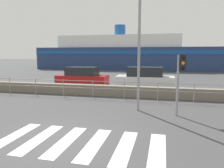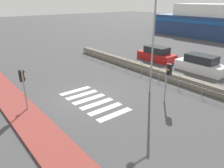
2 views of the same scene
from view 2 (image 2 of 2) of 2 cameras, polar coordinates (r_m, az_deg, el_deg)
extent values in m
plane|color=#424244|center=(14.91, -6.63, -3.54)|extent=(160.00, 160.00, 0.00)
cube|color=brown|center=(13.43, -21.67, -7.70)|extent=(24.00, 1.80, 0.12)
cube|color=silver|center=(16.10, -9.52, -1.75)|extent=(0.45, 2.40, 0.01)
cube|color=silver|center=(15.38, -7.84, -2.78)|extent=(0.45, 2.40, 0.01)
cube|color=silver|center=(14.68, -6.01, -3.91)|extent=(0.45, 2.40, 0.01)
cube|color=silver|center=(14.00, -3.98, -5.15)|extent=(0.45, 2.40, 0.01)
cube|color=silver|center=(13.35, -1.75, -6.50)|extent=(0.45, 2.40, 0.01)
cube|color=silver|center=(12.73, 0.72, -7.98)|extent=(0.45, 2.40, 0.01)
cube|color=slate|center=(19.29, 11.66, 3.03)|extent=(23.05, 0.55, 0.65)
cylinder|color=gray|center=(18.44, 10.05, 4.51)|extent=(20.74, 0.03, 0.03)
cylinder|color=gray|center=(18.57, 9.97, 3.27)|extent=(20.74, 0.03, 0.03)
cylinder|color=gray|center=(26.31, -7.26, 8.63)|extent=(0.04, 0.04, 1.05)
cylinder|color=gray|center=(24.77, -4.93, 7.93)|extent=(0.04, 0.04, 1.05)
cylinder|color=gray|center=(23.27, -2.30, 7.11)|extent=(0.04, 0.04, 1.05)
cylinder|color=gray|center=(21.83, 0.68, 6.17)|extent=(0.04, 0.04, 1.05)
cylinder|color=gray|center=(20.46, 4.05, 5.08)|extent=(0.04, 0.04, 1.05)
cylinder|color=gray|center=(19.18, 7.86, 3.82)|extent=(0.04, 0.04, 1.05)
cylinder|color=gray|center=(18.01, 12.19, 2.36)|extent=(0.04, 0.04, 1.05)
cylinder|color=gray|center=(16.97, 17.07, 0.70)|extent=(0.04, 0.04, 1.05)
cylinder|color=gray|center=(16.09, 22.53, -1.16)|extent=(0.04, 0.04, 1.05)
cylinder|color=gray|center=(13.63, -21.82, -1.76)|extent=(0.10, 0.10, 2.49)
cube|color=black|center=(13.48, -22.56, 2.00)|extent=(0.24, 0.24, 0.68)
sphere|color=black|center=(13.45, -22.13, 2.98)|extent=(0.13, 0.13, 0.13)
sphere|color=orange|center=(13.51, -22.00, 2.13)|extent=(0.13, 0.13, 0.13)
sphere|color=black|center=(13.58, -21.88, 1.29)|extent=(0.13, 0.13, 0.13)
cube|color=yellow|center=(13.80, -21.85, -2.36)|extent=(0.10, 0.14, 0.18)
cylinder|color=gray|center=(14.15, 13.89, 0.22)|extent=(0.10, 0.10, 2.57)
cube|color=black|center=(13.75, 14.79, 3.71)|extent=(0.24, 0.24, 0.68)
sphere|color=black|center=(13.59, 14.52, 4.45)|extent=(0.13, 0.13, 0.13)
sphere|color=orange|center=(13.65, 14.44, 3.60)|extent=(0.13, 0.13, 0.13)
sphere|color=black|center=(13.71, 14.36, 2.76)|extent=(0.13, 0.13, 0.13)
cylinder|color=gray|center=(14.96, 10.61, 9.93)|extent=(0.12, 0.12, 6.73)
cube|color=#B21919|center=(24.30, 11.51, 7.04)|extent=(4.17, 1.74, 0.83)
cube|color=#1E2328|center=(24.13, 11.65, 8.77)|extent=(2.50, 1.53, 0.68)
cube|color=silver|center=(21.50, 22.03, 4.10)|extent=(4.43, 1.72, 0.87)
cube|color=#1E2328|center=(21.30, 22.33, 6.12)|extent=(2.66, 1.52, 0.71)
camera|label=1|loc=(9.28, -27.65, -4.06)|focal=35.00mm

